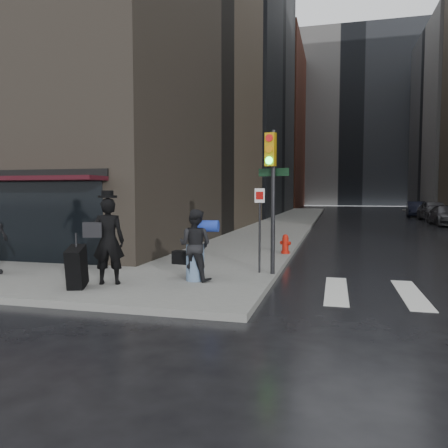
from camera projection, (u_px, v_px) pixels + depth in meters
The scene contains 12 objects.
ground at pixel (178, 291), 9.92m from camera, with size 140.00×140.00×0.00m, color black.
sidewalk_left at pixel (292, 219), 36.02m from camera, with size 4.00×50.00×0.15m, color slate.
bldg_left_mid at pixel (186, 61), 48.66m from camera, with size 22.00×24.00×34.00m, color gray.
bldg_left_far at pixel (234, 128), 72.14m from camera, with size 22.00×20.00×26.00m, color #5A281E.
bldg_distant at pixel (350, 121), 82.72m from camera, with size 40.00×12.00×32.00m, color gray.
man_overcoat at pixel (102, 245), 9.85m from camera, with size 1.12×1.37×2.18m.
man_jeans at pixel (195, 245), 10.36m from camera, with size 1.20×0.75×1.70m.
traffic_light at pixel (271, 182), 11.06m from camera, with size 0.90×0.52×3.67m.
fire_hydrant at pixel (285, 245), 15.05m from camera, with size 0.39×0.29×0.67m.
parked_car_3 at pixel (447, 215), 30.33m from camera, with size 1.94×4.77×1.38m, color #3D3D42.
parked_car_4 at pixel (434, 210), 35.70m from camera, with size 1.96×4.88×1.66m, color #525257.
parked_car_5 at pixel (416, 209), 41.26m from camera, with size 1.55×4.43×1.46m, color black.
Camera 1 is at (3.44, -9.23, 2.23)m, focal length 35.00 mm.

